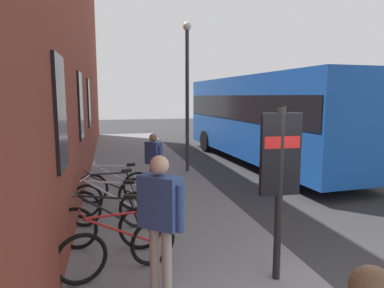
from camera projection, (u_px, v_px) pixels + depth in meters
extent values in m
plane|color=#2D2D30|center=(245.00, 186.00, 9.96)|extent=(60.00, 60.00, 0.00)
cube|color=slate|center=(144.00, 174.00, 11.24)|extent=(24.00, 3.50, 0.12)
cube|color=brown|center=(75.00, 23.00, 11.03)|extent=(22.00, 0.60, 9.96)
cube|color=black|center=(60.00, 113.00, 4.73)|extent=(0.90, 0.06, 1.60)
cube|color=black|center=(80.00, 106.00, 8.10)|extent=(0.90, 0.06, 1.60)
cube|color=black|center=(89.00, 103.00, 11.46)|extent=(0.90, 0.06, 1.60)
torus|color=black|center=(81.00, 259.00, 4.52)|extent=(0.27, 0.71, 0.72)
torus|color=black|center=(153.00, 242.00, 5.05)|extent=(0.27, 0.71, 0.72)
cylinder|color=#B21E1E|center=(120.00, 231.00, 4.76)|extent=(0.34, 0.98, 0.58)
cylinder|color=#B21E1E|center=(114.00, 215.00, 4.69)|extent=(0.29, 0.82, 0.09)
cylinder|color=#B21E1E|center=(148.00, 227.00, 4.98)|extent=(0.09, 0.19, 0.51)
cube|color=black|center=(143.00, 209.00, 4.90)|extent=(0.15, 0.22, 0.06)
cylinder|color=#B21E1E|center=(83.00, 215.00, 4.46)|extent=(0.47, 0.17, 0.02)
torus|color=black|center=(76.00, 228.00, 5.57)|extent=(0.23, 0.71, 0.72)
torus|color=black|center=(140.00, 228.00, 5.57)|extent=(0.23, 0.71, 0.72)
cylinder|color=black|center=(109.00, 212.00, 5.53)|extent=(0.28, 1.00, 0.58)
cylinder|color=black|center=(104.00, 197.00, 5.50)|extent=(0.24, 0.84, 0.09)
cylinder|color=black|center=(135.00, 214.00, 5.53)|extent=(0.08, 0.19, 0.51)
cube|color=black|center=(130.00, 197.00, 5.49)|extent=(0.15, 0.22, 0.06)
cylinder|color=black|center=(77.00, 193.00, 5.49)|extent=(0.47, 0.14, 0.02)
torus|color=black|center=(83.00, 209.00, 6.54)|extent=(0.26, 0.71, 0.72)
torus|color=black|center=(137.00, 209.00, 6.50)|extent=(0.26, 0.71, 0.72)
cylinder|color=silver|center=(111.00, 195.00, 6.48)|extent=(0.31, 0.99, 0.58)
cylinder|color=silver|center=(107.00, 182.00, 6.45)|extent=(0.27, 0.83, 0.09)
cylinder|color=silver|center=(133.00, 197.00, 6.46)|extent=(0.09, 0.19, 0.51)
cube|color=black|center=(129.00, 182.00, 6.43)|extent=(0.15, 0.22, 0.06)
cylinder|color=silver|center=(85.00, 178.00, 6.45)|extent=(0.47, 0.16, 0.02)
torus|color=black|center=(86.00, 201.00, 7.01)|extent=(0.28, 0.70, 0.72)
torus|color=black|center=(134.00, 194.00, 7.55)|extent=(0.28, 0.70, 0.72)
cylinder|color=black|center=(111.00, 185.00, 7.25)|extent=(0.35, 0.98, 0.58)
cylinder|color=black|center=(107.00, 174.00, 7.18)|extent=(0.29, 0.82, 0.09)
cylinder|color=black|center=(130.00, 183.00, 7.48)|extent=(0.09, 0.19, 0.51)
cube|color=black|center=(127.00, 171.00, 7.40)|extent=(0.16, 0.22, 0.06)
cylinder|color=black|center=(87.00, 173.00, 6.95)|extent=(0.46, 0.17, 0.02)
torus|color=black|center=(93.00, 189.00, 7.95)|extent=(0.09, 0.72, 0.72)
torus|color=black|center=(138.00, 186.00, 8.15)|extent=(0.09, 0.72, 0.72)
cylinder|color=silver|center=(116.00, 176.00, 8.02)|extent=(0.08, 1.02, 0.58)
cylinder|color=silver|center=(113.00, 166.00, 7.97)|extent=(0.07, 0.85, 0.09)
cylinder|color=silver|center=(134.00, 176.00, 8.10)|extent=(0.04, 0.19, 0.51)
cube|color=black|center=(131.00, 165.00, 8.05)|extent=(0.11, 0.20, 0.06)
cylinder|color=silver|center=(94.00, 164.00, 7.87)|extent=(0.48, 0.04, 0.02)
cylinder|color=black|center=(279.00, 195.00, 4.56)|extent=(0.10, 0.10, 2.40)
cube|color=black|center=(280.00, 154.00, 4.48)|extent=(0.10, 0.55, 1.10)
cube|color=red|center=(281.00, 142.00, 4.45)|extent=(0.11, 0.50, 0.16)
cube|color=#1951B2|center=(263.00, 116.00, 13.19)|extent=(10.61, 3.04, 3.00)
cube|color=black|center=(263.00, 107.00, 13.14)|extent=(10.41, 3.07, 0.90)
cylinder|color=black|center=(349.00, 165.00, 10.53)|extent=(1.01, 0.30, 1.00)
cylinder|color=black|center=(281.00, 170.00, 9.85)|extent=(1.01, 0.30, 1.00)
cylinder|color=black|center=(251.00, 139.00, 16.90)|extent=(1.01, 0.30, 1.00)
cylinder|color=black|center=(206.00, 141.00, 16.22)|extent=(1.01, 0.30, 1.00)
cylinder|color=maroon|center=(156.00, 179.00, 8.78)|extent=(0.11, 0.11, 0.77)
cylinder|color=maroon|center=(152.00, 178.00, 8.88)|extent=(0.11, 0.11, 0.77)
cube|color=#334C8C|center=(154.00, 153.00, 8.73)|extent=(0.49, 0.44, 0.57)
sphere|color=#8C664C|center=(153.00, 138.00, 8.68)|extent=(0.21, 0.21, 0.21)
cylinder|color=#334C8C|center=(160.00, 156.00, 8.57)|extent=(0.09, 0.09, 0.51)
cylinder|color=#334C8C|center=(147.00, 154.00, 8.91)|extent=(0.09, 0.09, 0.51)
cylinder|color=#B2A599|center=(167.00, 262.00, 4.27)|extent=(0.13, 0.13, 0.88)
cylinder|color=#B2A599|center=(155.00, 259.00, 4.36)|extent=(0.13, 0.13, 0.88)
cube|color=#334C8C|center=(160.00, 202.00, 4.21)|extent=(0.53, 0.56, 0.66)
sphere|color=#D8AD8C|center=(159.00, 165.00, 4.14)|extent=(0.24, 0.24, 0.24)
cylinder|color=#334C8C|center=(180.00, 209.00, 4.08)|extent=(0.10, 0.10, 0.59)
cylinder|color=#334C8C|center=(141.00, 202.00, 4.34)|extent=(0.10, 0.10, 0.59)
sphere|color=brown|center=(372.00, 288.00, 1.68)|extent=(0.22, 0.22, 0.22)
cylinder|color=#333338|center=(187.00, 102.00, 11.19)|extent=(0.12, 0.12, 4.61)
sphere|color=silver|center=(187.00, 26.00, 10.85)|extent=(0.28, 0.28, 0.28)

